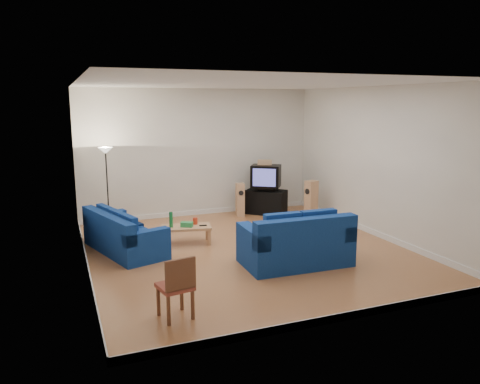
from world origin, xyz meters
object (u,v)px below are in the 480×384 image
object	(u,v)px
coffee_table	(186,229)
tv_stand	(266,202)
television	(266,176)
sofa_loveseat	(297,246)
sofa_three_seat	(122,237)

from	to	relation	value
coffee_table	tv_stand	size ratio (longest dim) A/B	1.08
tv_stand	television	distance (m)	0.70
sofa_loveseat	coffee_table	world-z (taller)	sofa_loveseat
tv_stand	sofa_loveseat	bearing A→B (deg)	-63.01
sofa_three_seat	coffee_table	world-z (taller)	sofa_three_seat
sofa_loveseat	coffee_table	distance (m)	2.48
television	sofa_three_seat	bearing A→B (deg)	-121.46
sofa_three_seat	sofa_loveseat	distance (m)	3.38
coffee_table	tv_stand	xyz separation A→B (m)	(2.63, 1.80, -0.01)
coffee_table	television	world-z (taller)	television
sofa_three_seat	tv_stand	xyz separation A→B (m)	(3.92, 1.86, 0.02)
coffee_table	television	size ratio (longest dim) A/B	1.22
tv_stand	coffee_table	bearing A→B (deg)	-101.98
television	coffee_table	bearing A→B (deg)	-112.48
sofa_loveseat	tv_stand	xyz separation A→B (m)	(1.13, 3.77, -0.05)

